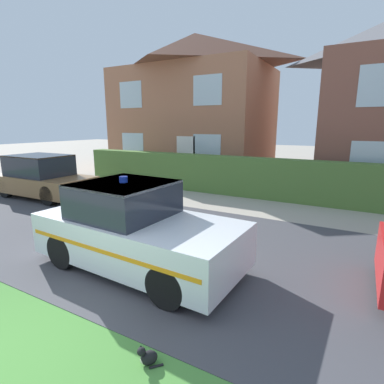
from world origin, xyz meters
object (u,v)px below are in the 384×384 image
at_px(police_car, 136,229).
at_px(neighbour_car_near, 43,177).
at_px(cat, 147,357).
at_px(house_left, 195,104).

bearing_deg(police_car, neighbour_car_near, 160.11).
bearing_deg(neighbour_car_near, police_car, -23.66).
distance_m(police_car, neighbour_car_near, 7.18).
bearing_deg(cat, house_left, -110.61).
bearing_deg(neighbour_car_near, cat, -30.14).
bearing_deg(house_left, cat, -63.45).
distance_m(police_car, house_left, 12.58).
distance_m(police_car, cat, 2.54).
height_order(cat, house_left, house_left).
relative_size(cat, neighbour_car_near, 0.07).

